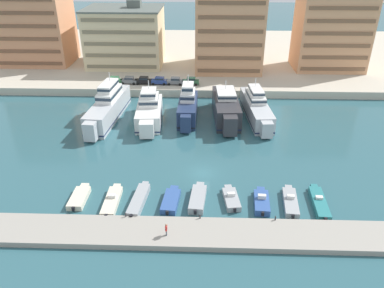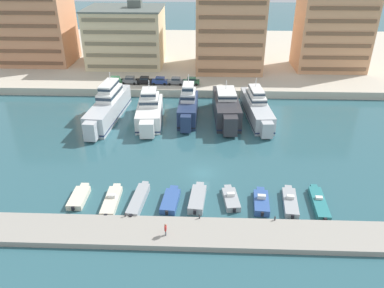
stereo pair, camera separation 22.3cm
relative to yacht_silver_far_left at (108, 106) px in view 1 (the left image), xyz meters
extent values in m
plane|color=#2D5B66|center=(19.93, -20.82, -2.74)|extent=(400.00, 400.00, 0.00)
cube|color=beige|center=(19.93, 47.65, -1.81)|extent=(180.00, 70.00, 1.85)
cube|color=#9E998E|center=(19.93, -35.56, -2.34)|extent=(120.00, 5.56, 0.78)
cube|color=silver|center=(0.00, 0.06, -0.68)|extent=(5.70, 19.77, 4.11)
cube|color=silver|center=(-0.87, -10.58, -0.58)|extent=(2.43, 2.24, 3.49)
cube|color=#192347|center=(0.00, 0.06, -2.02)|extent=(5.76, 19.97, 0.24)
cube|color=white|center=(0.12, 1.51, 2.26)|extent=(3.87, 8.42, 1.78)
cube|color=#233342|center=(0.12, 1.51, 2.44)|extent=(3.92, 8.51, 0.64)
cube|color=white|center=(0.12, 1.51, 3.89)|extent=(3.02, 6.57, 1.48)
cube|color=#233342|center=(0.12, 1.51, 4.04)|extent=(3.06, 6.64, 0.53)
cylinder|color=silver|center=(0.22, 2.74, 5.53)|extent=(0.16, 0.16, 1.80)
cube|color=silver|center=(0.84, 10.22, -1.61)|extent=(3.57, 1.18, 0.20)
cube|color=white|center=(8.76, -1.07, -0.99)|extent=(5.75, 13.45, 3.50)
cube|color=white|center=(9.28, -8.72, -0.90)|extent=(2.83, 2.61, 2.97)
cube|color=#192347|center=(8.76, -1.07, -2.12)|extent=(5.80, 13.59, 0.24)
cube|color=white|center=(8.69, -0.08, 1.62)|extent=(4.16, 5.77, 1.71)
cube|color=#233342|center=(8.69, -0.08, 1.79)|extent=(4.21, 5.83, 0.62)
cube|color=white|center=(8.69, -0.08, 3.10)|extent=(3.25, 4.50, 1.26)
cube|color=#233342|center=(8.69, -0.08, 3.23)|extent=(3.29, 4.55, 0.45)
cylinder|color=silver|center=(8.64, 0.74, 4.63)|extent=(0.16, 0.16, 1.80)
cube|color=white|center=(8.28, 5.94, -1.77)|extent=(4.19, 1.18, 0.20)
cube|color=navy|center=(16.62, 0.68, -0.77)|extent=(3.87, 12.67, 3.94)
cube|color=navy|center=(16.52, -6.46, -0.67)|extent=(2.05, 1.87, 3.35)
cube|color=black|center=(16.62, 0.68, -2.05)|extent=(3.91, 12.80, 0.24)
cube|color=white|center=(16.63, 1.62, 2.09)|extent=(2.95, 5.34, 1.77)
cube|color=#233342|center=(16.63, 1.62, 2.26)|extent=(2.99, 5.39, 0.64)
cube|color=white|center=(16.63, 1.62, 3.72)|extent=(2.30, 4.17, 1.50)
cube|color=#233342|center=(16.63, 1.62, 3.87)|extent=(2.33, 4.21, 0.54)
cylinder|color=silver|center=(16.65, 2.42, 5.37)|extent=(0.16, 0.16, 1.80)
cube|color=navy|center=(16.72, 7.43, -1.65)|extent=(3.15, 0.95, 0.20)
cube|color=#333338|center=(24.60, 1.20, -0.56)|extent=(5.51, 15.49, 4.36)
cube|color=#333338|center=(25.00, -7.53, -0.45)|extent=(2.76, 2.53, 3.71)
cube|color=#192347|center=(24.60, 1.20, -1.97)|extent=(5.57, 15.65, 0.24)
cube|color=white|center=(24.55, 2.34, 2.29)|extent=(4.05, 6.59, 1.33)
cube|color=#233342|center=(24.55, 2.34, 2.42)|extent=(4.10, 6.65, 0.48)
cylinder|color=silver|center=(24.51, 3.30, 3.86)|extent=(0.16, 0.16, 1.80)
cube|color=#333338|center=(24.24, 9.28, -1.54)|extent=(4.14, 1.08, 0.20)
cube|color=silver|center=(31.01, 1.76, -0.97)|extent=(5.42, 18.31, 3.53)
cube|color=silver|center=(31.85, -8.11, -0.88)|extent=(2.31, 2.13, 3.00)
cube|color=#192347|center=(31.01, 1.76, -2.12)|extent=(5.47, 18.50, 0.24)
cube|color=white|center=(30.90, 3.11, 1.46)|extent=(3.68, 7.81, 1.33)
cube|color=#233342|center=(30.90, 3.11, 1.59)|extent=(3.72, 7.89, 0.48)
cube|color=white|center=(30.90, 3.11, 2.69)|extent=(2.87, 6.09, 1.13)
cube|color=#233342|center=(30.90, 3.11, 2.80)|extent=(2.90, 6.15, 0.41)
cylinder|color=silver|center=(30.80, 4.24, 4.16)|extent=(0.16, 0.16, 1.80)
cube|color=silver|center=(30.21, 11.20, -1.77)|extent=(3.39, 1.18, 0.20)
cube|color=beige|center=(2.23, -28.72, -2.32)|extent=(2.17, 4.89, 0.82)
cube|color=beige|center=(2.23, -25.84, -2.32)|extent=(1.19, 0.98, 0.70)
cube|color=black|center=(2.23, -31.34, -2.17)|extent=(0.36, 0.28, 0.60)
cube|color=beige|center=(7.12, -29.34, -2.33)|extent=(1.97, 6.46, 0.81)
cube|color=beige|center=(7.10, -25.74, -2.33)|extent=(1.07, 0.87, 0.68)
cube|color=silver|center=(7.12, -28.86, -1.69)|extent=(1.06, 0.61, 0.47)
cube|color=#283847|center=(7.12, -28.58, -1.62)|extent=(0.96, 0.09, 0.28)
cube|color=black|center=(7.15, -32.74, -2.18)|extent=(0.36, 0.28, 0.60)
cube|color=#9EA3A8|center=(10.94, -29.21, -2.19)|extent=(2.41, 7.30, 1.09)
cube|color=#9EA3A8|center=(11.34, -25.31, -2.19)|extent=(1.00, 0.85, 0.93)
cube|color=black|center=(10.55, -32.96, -2.04)|extent=(0.39, 0.32, 0.60)
cube|color=#33569E|center=(15.48, -29.06, -2.30)|extent=(2.60, 5.31, 0.87)
cube|color=#33569E|center=(15.74, -26.07, -2.30)|extent=(1.26, 1.07, 0.74)
cube|color=black|center=(15.23, -31.80, -2.15)|extent=(0.38, 0.31, 0.60)
cube|color=#9EA3A8|center=(19.31, -28.60, -2.19)|extent=(2.58, 6.00, 1.10)
cube|color=#9EA3A8|center=(19.61, -25.29, -2.19)|extent=(1.21, 1.03, 0.93)
cube|color=black|center=(19.02, -31.68, -2.04)|extent=(0.38, 0.31, 0.60)
cube|color=#9EA3A8|center=(24.12, -28.28, -2.32)|extent=(2.52, 5.05, 0.84)
cube|color=#9EA3A8|center=(23.78, -25.48, -2.32)|extent=(1.18, 1.01, 0.71)
cube|color=silver|center=(24.07, -27.92, -1.66)|extent=(1.15, 0.72, 0.48)
cube|color=#283847|center=(24.04, -27.64, -1.59)|extent=(0.99, 0.19, 0.29)
cube|color=black|center=(24.42, -30.87, -2.17)|extent=(0.39, 0.32, 0.60)
cube|color=#33569E|center=(28.32, -29.00, -2.24)|extent=(2.44, 5.16, 0.99)
cube|color=#33569E|center=(28.55, -26.08, -2.24)|extent=(1.20, 1.01, 0.84)
cube|color=silver|center=(28.35, -28.62, -1.46)|extent=(1.18, 0.69, 0.58)
cube|color=#283847|center=(28.37, -28.34, -1.37)|extent=(1.03, 0.16, 0.35)
cube|color=black|center=(28.11, -31.68, -2.09)|extent=(0.38, 0.31, 0.60)
cube|color=#9EA3A8|center=(32.43, -28.71, -2.31)|extent=(2.49, 6.37, 0.84)
cube|color=#9EA3A8|center=(32.78, -25.25, -2.31)|extent=(1.11, 0.94, 0.72)
cube|color=silver|center=(32.47, -28.24, -1.65)|extent=(1.08, 0.70, 0.49)
cube|color=#283847|center=(32.50, -27.97, -1.58)|extent=(0.94, 0.17, 0.29)
cube|color=black|center=(32.09, -31.98, -2.16)|extent=(0.39, 0.32, 0.60)
cube|color=teal|center=(36.45, -28.79, -2.30)|extent=(2.16, 7.16, 0.88)
cube|color=teal|center=(36.67, -24.90, -2.30)|extent=(1.02, 0.85, 0.75)
cube|color=silver|center=(36.48, -28.26, -1.68)|extent=(1.01, 0.65, 0.36)
cube|color=#283847|center=(36.50, -27.98, -1.62)|extent=(0.89, 0.13, 0.21)
cube|color=black|center=(36.25, -32.49, -2.15)|extent=(0.37, 0.30, 0.60)
cube|color=#2D6642|center=(-2.43, 16.74, -0.17)|extent=(4.16, 1.84, 0.80)
cube|color=#2D6642|center=(-2.28, 16.74, 0.57)|extent=(2.15, 1.63, 0.68)
cube|color=#1E2833|center=(-2.28, 16.74, 0.57)|extent=(2.11, 1.64, 0.37)
cylinder|color=black|center=(-3.81, 15.94, -0.57)|extent=(0.65, 0.24, 0.64)
cylinder|color=black|center=(-3.75, 17.64, -0.57)|extent=(0.65, 0.24, 0.64)
cylinder|color=black|center=(-1.11, 15.85, -0.57)|extent=(0.65, 0.24, 0.64)
cylinder|color=black|center=(-1.05, 17.55, -0.57)|extent=(0.65, 0.24, 0.64)
cube|color=slate|center=(1.24, 16.86, -0.17)|extent=(4.14, 1.79, 0.80)
cube|color=slate|center=(1.39, 16.85, 0.57)|extent=(2.14, 1.61, 0.68)
cube|color=#1E2833|center=(1.39, 16.85, 0.57)|extent=(2.09, 1.62, 0.37)
cylinder|color=black|center=(-0.13, 16.04, -0.57)|extent=(0.64, 0.23, 0.64)
cylinder|color=black|center=(-0.09, 17.74, -0.57)|extent=(0.64, 0.23, 0.64)
cylinder|color=black|center=(2.57, 15.97, -0.57)|extent=(0.64, 0.23, 0.64)
cylinder|color=black|center=(2.61, 17.67, -0.57)|extent=(0.64, 0.23, 0.64)
cube|color=black|center=(4.88, 16.83, -0.17)|extent=(4.12, 1.74, 0.80)
cube|color=black|center=(5.03, 16.83, 0.57)|extent=(2.12, 1.58, 0.68)
cube|color=#1E2833|center=(5.03, 16.83, 0.57)|extent=(2.07, 1.60, 0.37)
cylinder|color=black|center=(3.52, 16.00, -0.57)|extent=(0.64, 0.23, 0.64)
cylinder|color=black|center=(3.54, 17.70, -0.57)|extent=(0.64, 0.23, 0.64)
cylinder|color=black|center=(6.22, 15.97, -0.57)|extent=(0.64, 0.23, 0.64)
cylinder|color=black|center=(6.24, 17.67, -0.57)|extent=(0.64, 0.23, 0.64)
cube|color=#28428E|center=(8.79, 16.76, -0.17)|extent=(4.18, 1.89, 0.80)
cube|color=#28428E|center=(8.94, 16.75, 0.57)|extent=(2.17, 1.66, 0.68)
cube|color=#1E2833|center=(8.94, 16.75, 0.57)|extent=(2.13, 1.67, 0.37)
cylinder|color=black|center=(7.40, 15.97, -0.57)|extent=(0.65, 0.25, 0.64)
cylinder|color=black|center=(7.48, 17.67, -0.57)|extent=(0.65, 0.25, 0.64)
cylinder|color=black|center=(10.10, 15.85, -0.57)|extent=(0.65, 0.25, 0.64)
cylinder|color=black|center=(10.18, 17.55, -0.57)|extent=(0.65, 0.25, 0.64)
cube|color=slate|center=(12.71, 16.64, -0.17)|extent=(4.17, 1.87, 0.80)
cube|color=slate|center=(12.86, 16.63, 0.57)|extent=(2.16, 1.65, 0.68)
cube|color=#1E2833|center=(12.86, 16.63, 0.57)|extent=(2.12, 1.66, 0.37)
cylinder|color=black|center=(11.32, 15.85, -0.57)|extent=(0.65, 0.25, 0.64)
cylinder|color=black|center=(11.39, 17.55, -0.57)|extent=(0.65, 0.25, 0.64)
cylinder|color=black|center=(14.02, 15.73, -0.57)|extent=(0.65, 0.25, 0.64)
cylinder|color=black|center=(14.09, 17.43, -0.57)|extent=(0.65, 0.25, 0.64)
cube|color=#2D6642|center=(16.60, 16.76, -0.17)|extent=(4.11, 1.73, 0.80)
cube|color=#2D6642|center=(16.75, 16.76, 0.57)|extent=(2.11, 1.58, 0.68)
cube|color=#1E2833|center=(16.75, 16.76, 0.57)|extent=(2.07, 1.59, 0.37)
cylinder|color=black|center=(15.25, 15.92, -0.57)|extent=(0.64, 0.22, 0.64)
cylinder|color=black|center=(15.26, 17.62, -0.57)|extent=(0.64, 0.22, 0.64)
cylinder|color=black|center=(17.95, 15.90, -0.57)|extent=(0.64, 0.22, 0.64)
cylinder|color=black|center=(17.96, 17.60, -0.57)|extent=(0.64, 0.22, 0.64)
cube|color=tan|center=(-28.41, 35.16, 12.39)|extent=(20.04, 14.02, 26.56)
cube|color=brown|center=(-28.41, 28.05, 0.77)|extent=(18.44, 0.24, 0.90)
cube|color=brown|center=(-28.41, 28.05, 4.09)|extent=(18.44, 0.24, 0.90)
cube|color=brown|center=(-28.41, 28.05, 7.41)|extent=(18.44, 0.24, 0.90)
cube|color=brown|center=(-28.41, 28.05, 10.73)|extent=(18.44, 0.24, 0.90)
cube|color=brown|center=(-28.41, 28.05, 14.05)|extent=(18.44, 0.24, 0.90)
cube|color=beige|center=(-2.38, 34.68, 6.68)|extent=(20.49, 16.66, 15.13)
cube|color=#7E7359|center=(-2.38, 26.26, 0.63)|extent=(18.85, 0.24, 0.90)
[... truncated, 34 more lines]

